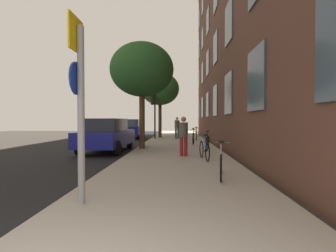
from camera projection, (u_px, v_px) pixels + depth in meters
ground_plane at (122, 145)px, 16.74m from camera, size 41.80×41.80×0.00m
road_asphalt at (90, 144)px, 16.82m from camera, size 7.00×38.00×0.01m
sidewalk at (177, 144)px, 16.61m from camera, size 4.20×38.00×0.12m
sign_post at (79, 96)px, 4.50m from camera, size 0.16×0.60×3.20m
traffic_light at (154, 108)px, 20.58m from camera, size 0.43×0.24×3.49m
tree_near at (142, 70)px, 13.25m from camera, size 3.20×3.20×5.35m
tree_far at (160, 89)px, 21.98m from camera, size 3.20×3.20×5.42m
bicycle_0 at (221, 163)px, 6.56m from camera, size 0.45×1.62×0.94m
bicycle_1 at (204, 150)px, 9.56m from camera, size 0.42×1.68×0.94m
bicycle_2 at (208, 143)px, 12.54m from camera, size 0.49×1.69×0.94m
bicycle_3 at (193, 138)px, 15.56m from camera, size 0.42×1.75×0.97m
bicycle_4 at (196, 135)px, 18.54m from camera, size 0.42×1.65×0.98m
pedestrian_0 at (184, 134)px, 10.45m from camera, size 0.44×0.44×1.57m
pedestrian_1 at (177, 126)px, 20.26m from camera, size 0.42×0.42×1.68m
car_0 at (107, 135)px, 12.87m from camera, size 2.01×4.55×1.62m
car_1 at (132, 129)px, 22.42m from camera, size 1.81×4.30×1.62m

